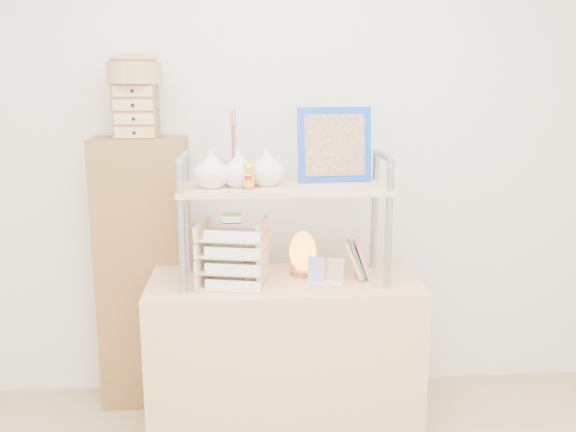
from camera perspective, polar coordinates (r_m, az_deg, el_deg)
name	(u,v)px	position (r m, az deg, el deg)	size (l,w,h in m)	color
room_shell	(301,56)	(1.92, 1.12, 14.04)	(3.42, 3.41, 2.61)	silver
desk	(284,357)	(3.00, -0.34, -12.46)	(1.20, 0.50, 0.75)	tan
cabinet	(145,273)	(3.28, -12.60, -5.00)	(0.45, 0.24, 1.35)	brown
hutch	(270,179)	(2.77, -1.64, 3.29)	(0.90, 0.34, 0.75)	#8D949A
letter_tray	(233,257)	(2.77, -4.93, -3.68)	(0.30, 0.29, 0.31)	tan
salt_lamp	(303,253)	(2.90, 1.32, -3.29)	(0.13, 0.13, 0.20)	brown
desk_clock	(252,273)	(2.77, -3.19, -5.12)	(0.08, 0.05, 0.11)	tan
postcard_stand	(325,275)	(2.82, 3.34, -5.26)	(0.17, 0.09, 0.11)	white
drawer_chest	(136,111)	(3.11, -13.36, 9.07)	(0.20, 0.16, 0.25)	brown
woven_basket	(134,73)	(3.11, -13.52, 12.29)	(0.25, 0.25, 0.10)	olive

